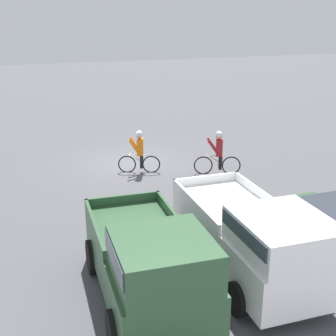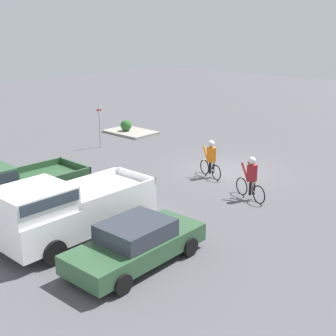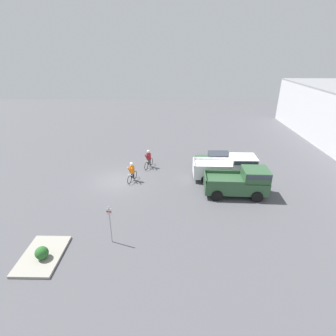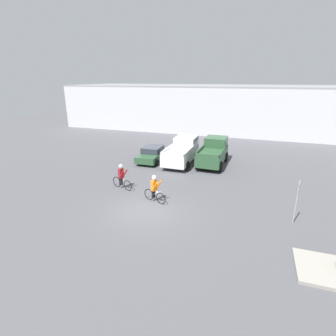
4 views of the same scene
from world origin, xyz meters
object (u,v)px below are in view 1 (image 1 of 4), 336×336
at_px(pickup_truck_0, 254,237).
at_px(cyclist_1, 218,152).
at_px(cyclist_0, 139,151).
at_px(pickup_truck_1, 150,262).

bearing_deg(pickup_truck_0, cyclist_1, -108.06).
xyz_separation_m(pickup_truck_0, cyclist_0, (0.57, -8.55, -0.21)).
height_order(pickup_truck_0, cyclist_0, pickup_truck_0).
bearing_deg(cyclist_1, cyclist_0, -22.22).
bearing_deg(cyclist_0, pickup_truck_0, 93.79).
bearing_deg(pickup_truck_1, pickup_truck_0, -171.45).
height_order(cyclist_0, cyclist_1, cyclist_1).
bearing_deg(pickup_truck_0, cyclist_0, -86.21).
distance_m(pickup_truck_1, cyclist_0, 9.25).
distance_m(pickup_truck_0, cyclist_0, 8.57).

